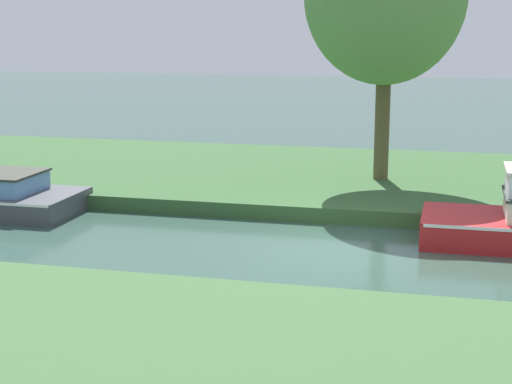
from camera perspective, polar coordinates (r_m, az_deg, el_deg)
ground_plane at (r=17.98m, az=6.04°, el=-3.93°), size 120.00×120.00×0.00m
riverbank_far at (r=24.71m, az=8.35°, el=0.83°), size 72.00×10.00×0.40m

